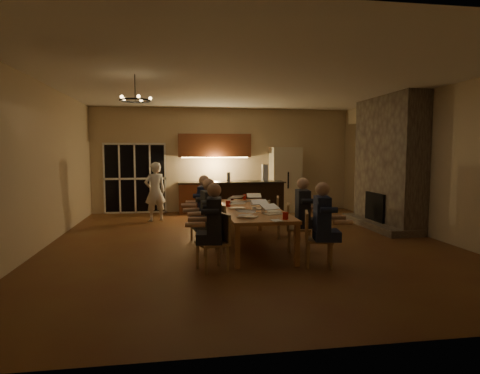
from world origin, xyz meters
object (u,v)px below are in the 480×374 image
refrigerator (285,179)px  bar_blender (265,173)px  chair_left_far (202,220)px  can_silver (263,210)px  laptop_f (255,196)px  can_cola (232,197)px  chandelier (135,100)px  plate_near (274,211)px  person_right_mid (303,214)px  chair_right_near (319,239)px  laptop_d (261,203)px  person_right_near (322,225)px  laptop_c (237,203)px  bar_island (247,202)px  chair_left_near (212,242)px  chair_left_mid (211,229)px  mug_mid (252,203)px  redcup_far (245,197)px  bar_bottle (229,177)px  mug_back (229,201)px  laptop_e (234,197)px  dining_table (251,227)px  plate_left (246,216)px  standing_person (155,191)px  person_left_near (214,227)px  laptop_b (273,208)px  can_right (269,203)px  chair_right_mid (299,228)px  plate_far (264,202)px  person_left_far (204,208)px  person_left_mid (209,216)px  mug_front (254,209)px

refrigerator → bar_blender: refrigerator is taller
chair_left_far → can_silver: bearing=25.3°
laptop_f → can_cola: 0.56m
chandelier → plate_near: (2.47, -0.12, -1.99)m
person_right_mid → plate_near: bearing=96.4°
chair_right_near → laptop_d: laptop_d is taller
person_right_near → bar_blender: 4.48m
person_right_mid → laptop_c: 1.32m
bar_island → person_right_near: bearing=-82.6°
person_right_near → person_right_mid: same height
chair_left_near → person_right_mid: person_right_mid is taller
chair_left_mid → mug_mid: size_ratio=8.90×
bar_island → redcup_far: bar_island is taller
bar_bottle → mug_back: bearing=-97.0°
bar_island → laptop_c: 2.79m
laptop_e → can_cola: size_ratio=2.67×
bar_blender → person_right_mid: bearing=-93.9°
dining_table → chair_left_mid: 0.95m
person_right_mid → redcup_far: size_ratio=11.50×
chair_left_mid → plate_left: (0.58, -0.46, 0.31)m
standing_person → mug_mid: size_ratio=15.89×
can_cola → plate_near: can_cola is taller
mug_mid → can_silver: (-0.02, -1.19, 0.01)m
bar_island → person_left_near: (-1.26, -4.32, 0.15)m
laptop_f → can_silver: size_ratio=2.67×
standing_person → laptop_b: 4.67m
laptop_b → mug_back: (-0.60, 1.59, -0.06)m
mug_mid → can_right: bearing=-30.6°
laptop_c → laptop_e: same height
chair_right_mid → can_silver: chair_right_mid is taller
plate_left → plate_far: (0.69, 1.73, 0.00)m
person_left_far → person_left_mid: bearing=12.4°
chair_right_near → bar_blender: 4.42m
can_cola → can_right: 1.26m
refrigerator → laptop_f: 3.72m
can_silver → plate_far: size_ratio=0.43×
chair_right_mid → can_cola: 2.23m
can_cola → plate_left: bearing=-91.8°
mug_mid → plate_far: bearing=45.4°
mug_front → mug_back: 1.33m
laptop_c → person_right_near: bearing=114.9°
bar_island → chandelier: chandelier is taller
person_left_mid → can_cola: size_ratio=11.50×
standing_person → refrigerator: bearing=174.1°
refrigerator → bar_island: 2.31m
standing_person → can_cola: standing_person is taller
dining_table → redcup_far: bearing=85.3°
laptop_b → laptop_e: size_ratio=1.00×
dining_table → person_right_near: (0.85, -1.65, 0.31)m
chair_right_mid → standing_person: bearing=53.2°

